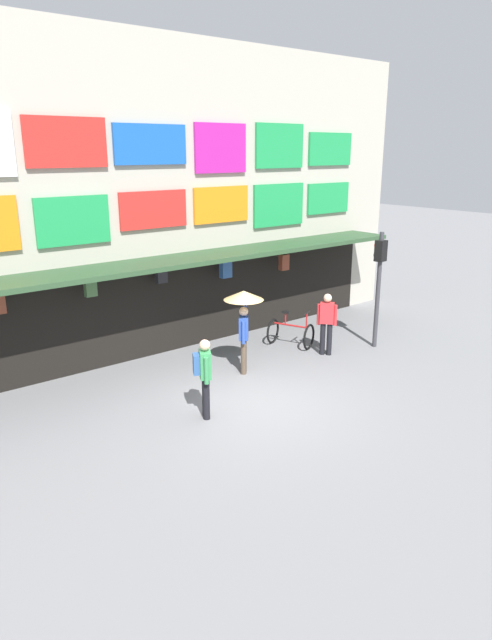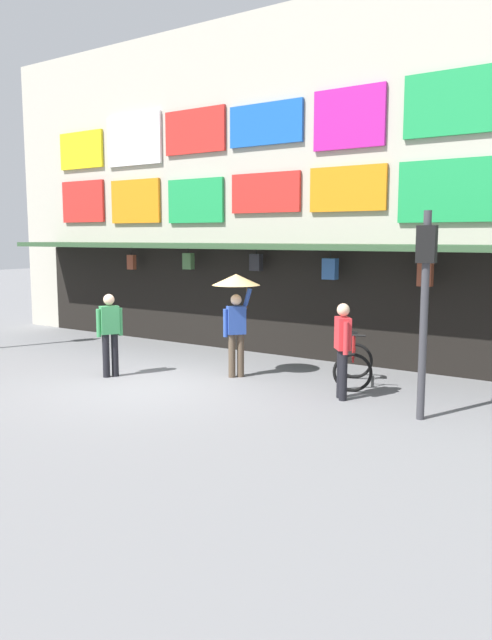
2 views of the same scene
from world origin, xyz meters
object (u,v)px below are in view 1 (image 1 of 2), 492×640
object	(u,v)px
traffic_light_far	(379,271)
pedestrian_in_purple	(204,373)
bicycle_parked	(291,333)
pedestrian_with_umbrella	(244,309)

from	to	relation	value
traffic_light_far	pedestrian_in_purple	bearing A→B (deg)	-174.17
traffic_light_far	bicycle_parked	size ratio (longest dim) A/B	2.37
pedestrian_with_umbrella	pedestrian_in_purple	size ratio (longest dim) A/B	1.24
bicycle_parked	pedestrian_with_umbrella	distance (m)	2.66
traffic_light_far	bicycle_parked	world-z (taller)	traffic_light_far
pedestrian_with_umbrella	bicycle_parked	bearing A→B (deg)	17.58
pedestrian_with_umbrella	traffic_light_far	bearing A→B (deg)	-10.75
traffic_light_far	pedestrian_in_purple	distance (m)	6.32
traffic_light_far	bicycle_parked	xyz separation A→B (m)	(-1.81, 1.48, -1.75)
pedestrian_with_umbrella	pedestrian_in_purple	distance (m)	2.63
pedestrian_with_umbrella	pedestrian_in_purple	bearing A→B (deg)	-146.70
bicycle_parked	pedestrian_in_purple	size ratio (longest dim) A/B	0.80
traffic_light_far	pedestrian_in_purple	world-z (taller)	traffic_light_far
bicycle_parked	traffic_light_far	bearing A→B (deg)	-39.23
bicycle_parked	pedestrian_with_umbrella	bearing A→B (deg)	-162.42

